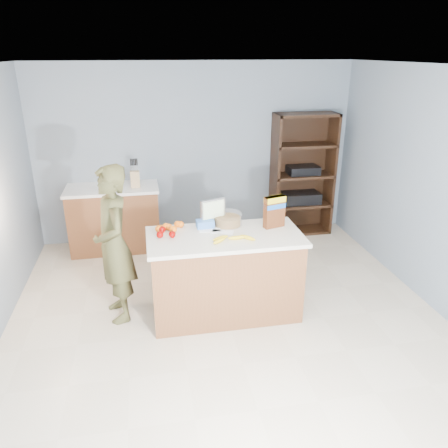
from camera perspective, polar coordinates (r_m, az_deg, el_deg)
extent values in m
cube|color=beige|center=(4.55, 0.83, -13.41)|extent=(4.50, 5.00, 0.02)
cube|color=gray|center=(6.34, -3.63, 9.22)|extent=(4.50, 0.02, 2.50)
cube|color=gray|center=(1.94, 17.31, -24.57)|extent=(4.50, 0.02, 2.50)
cube|color=white|center=(3.73, 1.05, 19.86)|extent=(4.50, 5.00, 0.02)
cube|color=brown|center=(4.58, 0.12, -6.87)|extent=(1.50, 0.70, 0.86)
cube|color=silver|center=(4.38, 0.12, -1.70)|extent=(1.56, 0.76, 0.04)
cube|color=black|center=(4.77, 0.11, -10.88)|extent=(1.46, 0.66, 0.10)
cube|color=brown|center=(6.26, -14.05, 0.58)|extent=(1.20, 0.60, 0.86)
cube|color=white|center=(6.12, -14.43, 4.51)|extent=(1.24, 0.62, 0.04)
cube|color=black|center=(6.77, 9.69, 6.70)|extent=(0.90, 0.04, 1.80)
cube|color=black|center=(6.47, 6.62, 6.16)|extent=(0.04, 0.40, 1.80)
cube|color=black|center=(6.77, 13.65, 6.39)|extent=(0.04, 0.40, 1.80)
cube|color=black|center=(6.89, 9.73, -0.78)|extent=(0.90, 0.40, 0.04)
cube|color=black|center=(6.74, 9.96, 2.60)|extent=(0.90, 0.40, 0.04)
cube|color=black|center=(6.60, 10.21, 6.29)|extent=(0.90, 0.40, 0.04)
cube|color=black|center=(6.50, 10.48, 10.11)|extent=(0.90, 0.40, 0.04)
cube|color=black|center=(6.43, 10.75, 13.86)|extent=(0.90, 0.40, 0.04)
cube|color=black|center=(6.70, 10.02, 3.41)|extent=(0.55, 0.32, 0.16)
cube|color=black|center=(6.58, 10.26, 6.96)|extent=(0.45, 0.30, 0.12)
imported|color=#464525|center=(4.50, -14.18, -2.67)|extent=(0.53, 0.67, 1.63)
cube|color=tan|center=(6.01, -11.53, 5.76)|extent=(0.12, 0.10, 0.22)
cylinder|color=black|center=(5.98, -12.02, 7.16)|extent=(0.02, 0.02, 0.09)
cylinder|color=black|center=(5.98, -11.83, 7.18)|extent=(0.02, 0.02, 0.09)
cylinder|color=black|center=(5.97, -11.64, 7.19)|extent=(0.02, 0.02, 0.09)
cylinder|color=black|center=(5.97, -11.45, 7.20)|extent=(0.02, 0.02, 0.09)
cylinder|color=black|center=(5.97, -11.25, 7.22)|extent=(0.02, 0.02, 0.09)
cube|color=white|center=(4.49, -1.88, -0.79)|extent=(0.22, 0.12, 0.00)
cube|color=white|center=(4.44, -0.17, -1.04)|extent=(0.24, 0.18, 0.00)
ellipsoid|color=yellow|center=(4.25, -0.45, -1.85)|extent=(0.18, 0.11, 0.04)
ellipsoid|color=yellow|center=(4.20, -0.61, -2.18)|extent=(0.16, 0.15, 0.04)
ellipsoid|color=yellow|center=(4.26, 1.69, -1.79)|extent=(0.18, 0.05, 0.04)
ellipsoid|color=yellow|center=(4.27, 3.13, -1.79)|extent=(0.15, 0.16, 0.04)
sphere|color=#800201|center=(4.46, -8.07, -0.74)|extent=(0.07, 0.07, 0.07)
sphere|color=#800201|center=(4.33, -6.76, -1.37)|extent=(0.07, 0.07, 0.07)
sphere|color=#800201|center=(4.34, -8.36, -1.39)|extent=(0.07, 0.07, 0.07)
sphere|color=orange|center=(4.48, -8.55, -0.63)|extent=(0.07, 0.07, 0.07)
sphere|color=orange|center=(4.53, -7.60, -0.31)|extent=(0.07, 0.07, 0.07)
sphere|color=orange|center=(4.45, -6.59, -0.69)|extent=(0.07, 0.07, 0.07)
sphere|color=orange|center=(4.57, -5.68, -0.05)|extent=(0.07, 0.07, 0.07)
sphere|color=orange|center=(4.49, -8.19, -0.54)|extent=(0.07, 0.07, 0.07)
sphere|color=orange|center=(4.52, -7.22, -0.38)|extent=(0.07, 0.07, 0.07)
sphere|color=orange|center=(4.58, -6.09, -0.02)|extent=(0.07, 0.07, 0.07)
sphere|color=orange|center=(4.49, -8.49, -0.59)|extent=(0.07, 0.07, 0.07)
sphere|color=orange|center=(4.46, -6.76, -0.66)|extent=(0.07, 0.07, 0.07)
cube|color=blue|center=(4.55, -2.48, 0.02)|extent=(0.19, 0.13, 0.08)
cylinder|color=#267219|center=(4.61, 0.49, 0.42)|extent=(0.27, 0.27, 0.09)
cylinder|color=white|center=(4.61, 0.49, 0.65)|extent=(0.30, 0.30, 0.13)
cylinder|color=silver|center=(4.63, -1.45, 0.00)|extent=(0.12, 0.12, 0.01)
cylinder|color=silver|center=(4.62, -1.45, 0.36)|extent=(0.02, 0.02, 0.05)
cube|color=silver|center=(4.58, -1.47, 1.93)|extent=(0.28, 0.13, 0.22)
cube|color=yellow|center=(4.56, -1.35, 1.86)|extent=(0.23, 0.08, 0.18)
cube|color=#592B14|center=(4.54, 6.59, 1.58)|extent=(0.24, 0.14, 0.33)
cube|color=yellow|center=(4.50, 6.66, 3.22)|extent=(0.24, 0.14, 0.06)
cube|color=blue|center=(4.52, 6.62, 2.38)|extent=(0.24, 0.14, 0.05)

